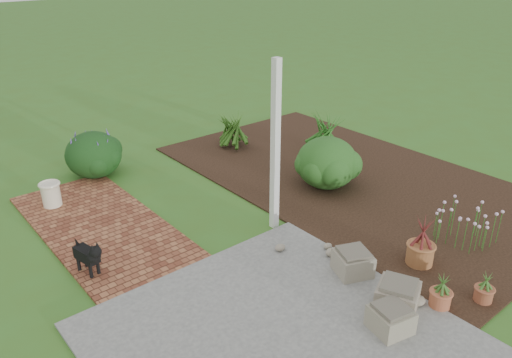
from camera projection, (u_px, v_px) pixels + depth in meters
ground at (263, 236)px, 7.20m from camera, size 80.00×80.00×0.00m
concrete_patio at (280, 340)px, 5.25m from camera, size 3.50×3.50×0.04m
brick_path at (100, 225)px, 7.43m from camera, size 1.60×3.50×0.04m
garden_bed at (350, 178)px, 9.00m from camera, size 4.00×7.00×0.03m
veranda_post at (275, 148)px, 6.93m from camera, size 0.10×0.10×2.50m
stone_trough_near at (390, 320)px, 5.31m from camera, size 0.47×0.47×0.26m
stone_trough_mid at (397, 297)px, 5.63m from camera, size 0.59×0.59×0.30m
stone_trough_far at (353, 263)px, 6.26m from camera, size 0.55×0.55×0.28m
black_dog at (88, 255)px, 6.19m from camera, size 0.23×0.53×0.46m
cream_ceramic_urn at (51, 194)px, 7.90m from camera, size 0.36×0.36×0.38m
evergreen_shrub at (327, 161)px, 8.50m from camera, size 1.28×1.28×0.89m
agapanthus_clump_back at (325, 129)px, 9.94m from camera, size 1.39×1.39×0.95m
agapanthus_clump_front at (232, 127)px, 10.22m from camera, size 1.15×1.15×0.85m
pink_flower_patch at (462, 222)px, 6.95m from camera, size 1.01×1.01×0.55m
terracotta_pot_bronze at (420, 254)px, 6.46m from camera, size 0.42×0.42×0.28m
terracotta_pot_small_left at (484, 294)px, 5.79m from camera, size 0.22×0.22×0.18m
terracotta_pot_small_right at (440, 299)px, 5.69m from camera, size 0.29×0.29×0.20m
purple_flowering_bush at (93, 153)px, 8.97m from camera, size 1.12×1.12×0.84m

